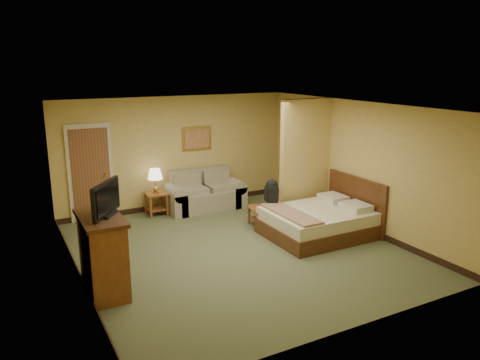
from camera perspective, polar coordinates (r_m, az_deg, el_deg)
floor at (r=8.65m, az=-0.43°, el=-8.52°), size 6.00×6.00×0.00m
ceiling at (r=8.01m, az=-0.46°, el=8.91°), size 6.00×6.00×0.00m
back_wall at (r=10.92m, az=-7.79°, el=3.30°), size 5.50×0.02×2.60m
left_wall at (r=7.41m, az=-19.64°, el=-2.60°), size 0.02×6.00×2.60m
right_wall at (r=9.78m, az=13.98°, el=1.74°), size 0.02×6.00×2.60m
partition at (r=10.11m, az=7.95°, el=2.42°), size 1.20×0.15×2.60m
door at (r=10.44m, az=-17.74°, el=0.75°), size 0.94×0.16×2.10m
baseboard at (r=11.20m, az=-7.56°, el=-2.95°), size 5.50×0.02×0.12m
loveseat at (r=10.95m, az=-4.33°, el=-1.98°), size 1.81×0.84×0.91m
side_table at (r=10.62m, az=-10.18°, el=-2.44°), size 0.47×0.47×0.51m
table_lamp at (r=10.47m, az=-10.32°, el=0.64°), size 0.33×0.33×0.54m
coffee_table at (r=9.76m, az=3.13°, el=-4.03°), size 0.73×0.73×0.40m
wall_picture at (r=11.03m, az=-5.29°, el=5.06°), size 0.72×0.04×0.56m
dresser at (r=7.21m, az=-16.37°, el=-8.70°), size 0.59×1.11×1.19m
tv at (r=6.96m, az=-16.04°, el=-2.33°), size 0.53×0.68×0.49m
bed at (r=9.39m, az=9.77°, el=-4.92°), size 1.97×1.67×1.08m
backpack at (r=9.53m, az=3.91°, el=-1.30°), size 0.29×0.34×0.51m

